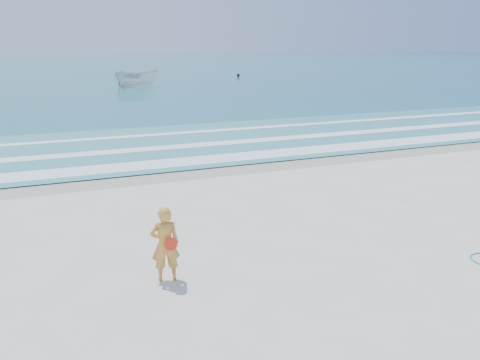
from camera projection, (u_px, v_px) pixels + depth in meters
name	position (u px, v px, depth m)	size (l,w,h in m)	color
ground	(276.00, 283.00, 9.51)	(400.00, 400.00, 0.00)	silver
wet_sand	(173.00, 173.00, 17.55)	(400.00, 2.40, 0.00)	#B2A893
ocean	(71.00, 65.00, 103.36)	(400.00, 190.00, 0.04)	#19727F
shallow	(148.00, 145.00, 22.01)	(400.00, 10.00, 0.01)	#59B7AD
foam_near	(165.00, 163.00, 18.70)	(400.00, 1.40, 0.01)	white
foam_mid	(151.00, 149.00, 21.29)	(400.00, 0.90, 0.01)	white
foam_far	(139.00, 136.00, 24.24)	(400.00, 0.60, 0.01)	white
boat	(137.00, 78.00, 51.55)	(1.77, 4.72, 1.82)	silver
buoy	(238.00, 75.00, 66.48)	(0.45, 0.45, 0.45)	black
woman	(165.00, 244.00, 9.40)	(0.62, 0.44, 1.59)	orange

